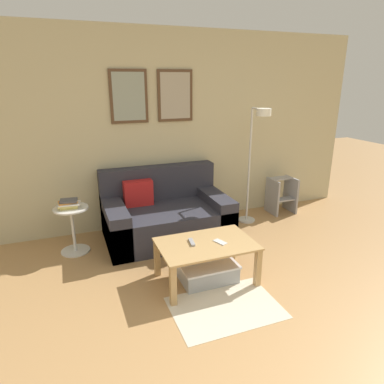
{
  "coord_description": "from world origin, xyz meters",
  "views": [
    {
      "loc": [
        -1.35,
        -1.25,
        1.93
      ],
      "look_at": [
        -0.19,
        1.8,
        0.85
      ],
      "focal_mm": 32.0,
      "sensor_mm": 36.0,
      "label": 1
    }
  ],
  "objects_px": {
    "couch": "(165,215)",
    "floor_lamp": "(256,150)",
    "coffee_table": "(206,250)",
    "remote_control": "(192,242)",
    "cell_phone": "(220,242)",
    "book_stack": "(69,204)",
    "step_stool": "(282,194)",
    "side_table": "(73,225)",
    "storage_bin": "(207,270)"
  },
  "relations": [
    {
      "from": "coffee_table",
      "to": "storage_bin",
      "type": "distance_m",
      "value": 0.25
    },
    {
      "from": "book_stack",
      "to": "remote_control",
      "type": "height_order",
      "value": "book_stack"
    },
    {
      "from": "book_stack",
      "to": "step_stool",
      "type": "relative_size",
      "value": 0.47
    },
    {
      "from": "storage_bin",
      "to": "side_table",
      "type": "bearing_deg",
      "value": 138.25
    },
    {
      "from": "coffee_table",
      "to": "cell_phone",
      "type": "relative_size",
      "value": 6.7
    },
    {
      "from": "coffee_table",
      "to": "storage_bin",
      "type": "bearing_deg",
      "value": 39.67
    },
    {
      "from": "couch",
      "to": "storage_bin",
      "type": "height_order",
      "value": "couch"
    },
    {
      "from": "coffee_table",
      "to": "cell_phone",
      "type": "distance_m",
      "value": 0.16
    },
    {
      "from": "coffee_table",
      "to": "remote_control",
      "type": "relative_size",
      "value": 6.25
    },
    {
      "from": "couch",
      "to": "side_table",
      "type": "relative_size",
      "value": 2.77
    },
    {
      "from": "book_stack",
      "to": "remote_control",
      "type": "relative_size",
      "value": 1.67
    },
    {
      "from": "couch",
      "to": "cell_phone",
      "type": "distance_m",
      "value": 1.19
    },
    {
      "from": "coffee_table",
      "to": "storage_bin",
      "type": "relative_size",
      "value": 1.65
    },
    {
      "from": "side_table",
      "to": "remote_control",
      "type": "xyz_separation_m",
      "value": [
        1.07,
        -1.05,
        0.09
      ]
    },
    {
      "from": "remote_control",
      "to": "step_stool",
      "type": "xyz_separation_m",
      "value": [
        1.93,
        1.26,
        -0.14
      ]
    },
    {
      "from": "side_table",
      "to": "remote_control",
      "type": "relative_size",
      "value": 3.66
    },
    {
      "from": "remote_control",
      "to": "book_stack",
      "type": "bearing_deg",
      "value": 144.34
    },
    {
      "from": "couch",
      "to": "step_stool",
      "type": "distance_m",
      "value": 1.89
    },
    {
      "from": "couch",
      "to": "book_stack",
      "type": "relative_size",
      "value": 6.07
    },
    {
      "from": "couch",
      "to": "book_stack",
      "type": "height_order",
      "value": "couch"
    },
    {
      "from": "book_stack",
      "to": "step_stool",
      "type": "height_order",
      "value": "book_stack"
    },
    {
      "from": "couch",
      "to": "floor_lamp",
      "type": "relative_size",
      "value": 0.96
    },
    {
      "from": "storage_bin",
      "to": "cell_phone",
      "type": "height_order",
      "value": "cell_phone"
    },
    {
      "from": "step_stool",
      "to": "couch",
      "type": "bearing_deg",
      "value": -174.48
    },
    {
      "from": "couch",
      "to": "remote_control",
      "type": "bearing_deg",
      "value": -92.58
    },
    {
      "from": "coffee_table",
      "to": "side_table",
      "type": "distance_m",
      "value": 1.63
    },
    {
      "from": "coffee_table",
      "to": "remote_control",
      "type": "bearing_deg",
      "value": 159.05
    },
    {
      "from": "coffee_table",
      "to": "storage_bin",
      "type": "height_order",
      "value": "coffee_table"
    },
    {
      "from": "couch",
      "to": "remote_control",
      "type": "height_order",
      "value": "couch"
    },
    {
      "from": "couch",
      "to": "book_stack",
      "type": "bearing_deg",
      "value": -178.51
    },
    {
      "from": "floor_lamp",
      "to": "storage_bin",
      "type": "bearing_deg",
      "value": -137.41
    },
    {
      "from": "couch",
      "to": "remote_control",
      "type": "relative_size",
      "value": 10.16
    },
    {
      "from": "couch",
      "to": "coffee_table",
      "type": "height_order",
      "value": "couch"
    },
    {
      "from": "book_stack",
      "to": "cell_phone",
      "type": "height_order",
      "value": "book_stack"
    },
    {
      "from": "step_stool",
      "to": "floor_lamp",
      "type": "bearing_deg",
      "value": -158.0
    },
    {
      "from": "side_table",
      "to": "book_stack",
      "type": "relative_size",
      "value": 2.19
    },
    {
      "from": "couch",
      "to": "step_stool",
      "type": "height_order",
      "value": "couch"
    },
    {
      "from": "floor_lamp",
      "to": "side_table",
      "type": "distance_m",
      "value": 2.45
    },
    {
      "from": "remote_control",
      "to": "cell_phone",
      "type": "height_order",
      "value": "remote_control"
    },
    {
      "from": "book_stack",
      "to": "remote_control",
      "type": "xyz_separation_m",
      "value": [
        1.08,
        -1.05,
        -0.18
      ]
    },
    {
      "from": "couch",
      "to": "book_stack",
      "type": "xyz_separation_m",
      "value": [
        -1.13,
        -0.03,
        0.31
      ]
    },
    {
      "from": "couch",
      "to": "floor_lamp",
      "type": "bearing_deg",
      "value": -3.78
    },
    {
      "from": "storage_bin",
      "to": "step_stool",
      "type": "height_order",
      "value": "step_stool"
    },
    {
      "from": "floor_lamp",
      "to": "book_stack",
      "type": "bearing_deg",
      "value": 178.74
    },
    {
      "from": "side_table",
      "to": "step_stool",
      "type": "xyz_separation_m",
      "value": [
        3.0,
        0.21,
        -0.05
      ]
    },
    {
      "from": "remote_control",
      "to": "step_stool",
      "type": "bearing_deg",
      "value": 41.73
    },
    {
      "from": "side_table",
      "to": "storage_bin",
      "type": "bearing_deg",
      "value": -41.75
    },
    {
      "from": "book_stack",
      "to": "cell_phone",
      "type": "relative_size",
      "value": 1.79
    },
    {
      "from": "side_table",
      "to": "coffee_table",
      "type": "bearing_deg",
      "value": -42.54
    },
    {
      "from": "coffee_table",
      "to": "remote_control",
      "type": "xyz_separation_m",
      "value": [
        -0.13,
        0.05,
        0.08
      ]
    }
  ]
}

